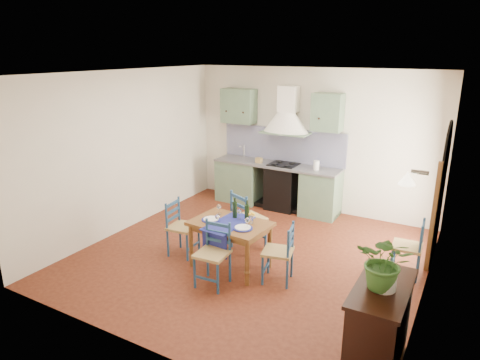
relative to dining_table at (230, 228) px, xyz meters
name	(u,v)px	position (x,y,z in m)	size (l,w,h in m)	color
floor	(251,256)	(0.10, 0.47, -0.63)	(5.00, 5.00, 0.00)	#42170E
back_wall	(285,157)	(-0.37, 2.76, 0.42)	(5.00, 0.96, 2.80)	beige
right_wall	(436,196)	(2.60, 0.75, 0.71)	(0.26, 5.00, 2.80)	beige
left_wall	(127,151)	(-2.40, 0.47, 0.77)	(0.04, 5.00, 2.80)	beige
ceiling	(253,73)	(0.10, 0.47, 2.17)	(5.00, 5.00, 0.01)	silver
dining_table	(230,228)	(0.00, 0.00, 0.00)	(1.17, 0.89, 1.03)	brown
chair_near	(213,254)	(0.05, -0.53, -0.17)	(0.44, 0.44, 0.89)	navy
chair_far	(247,220)	(-0.08, 0.65, -0.12)	(0.60, 0.60, 0.98)	navy
chair_left	(181,227)	(-0.89, -0.01, -0.18)	(0.44, 0.44, 0.88)	navy
chair_right	(280,252)	(0.81, -0.02, -0.19)	(0.48, 0.48, 0.85)	navy
chair_spare	(409,247)	(2.33, 1.03, -0.19)	(0.42, 0.42, 0.85)	navy
sideboard	(378,324)	(2.36, -1.09, -0.12)	(0.50, 1.05, 0.94)	black
potted_plant	(385,262)	(2.37, -1.14, 0.58)	(0.51, 0.44, 0.56)	#3B702C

